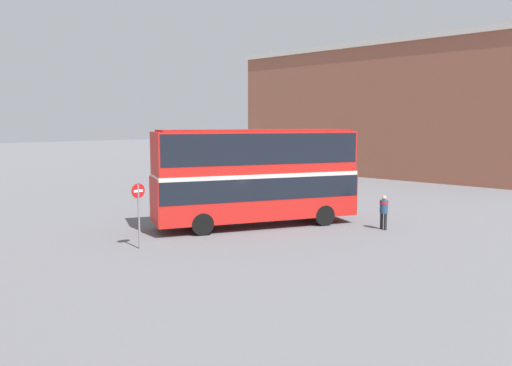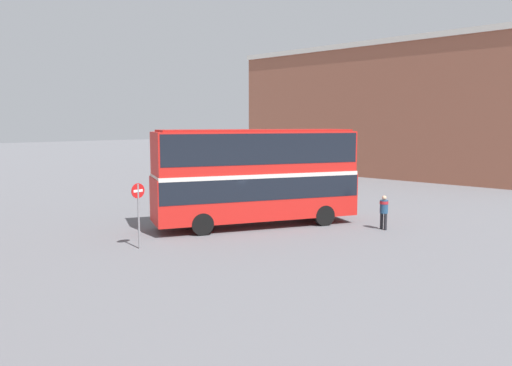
# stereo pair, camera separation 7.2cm
# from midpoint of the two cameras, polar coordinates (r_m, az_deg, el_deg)

# --- Properties ---
(ground_plane) EXTENTS (240.00, 240.00, 0.00)m
(ground_plane) POSITION_cam_midpoint_polar(r_m,az_deg,el_deg) (25.53, -1.71, -4.94)
(ground_plane) COLOR slate
(building_row_right) EXTENTS (8.89, 30.89, 12.90)m
(building_row_right) POSITION_cam_midpoint_polar(r_m,az_deg,el_deg) (52.81, 14.55, 8.00)
(building_row_right) COLOR #935642
(building_row_right) RESTS_ON ground_plane
(double_decker_bus) EXTENTS (10.37, 6.89, 4.90)m
(double_decker_bus) POSITION_cam_midpoint_polar(r_m,az_deg,el_deg) (25.15, -0.08, 1.35)
(double_decker_bus) COLOR red
(double_decker_bus) RESTS_ON ground_plane
(pedestrian_foreground) EXTENTS (0.51, 0.51, 1.69)m
(pedestrian_foreground) POSITION_cam_midpoint_polar(r_m,az_deg,el_deg) (25.31, 14.32, -2.87)
(pedestrian_foreground) COLOR #232328
(pedestrian_foreground) RESTS_ON ground_plane
(parked_car_kerb_near) EXTENTS (4.46, 2.29, 1.57)m
(parked_car_kerb_near) POSITION_cam_midpoint_polar(r_m,az_deg,el_deg) (36.27, 2.35, -0.14)
(parked_car_kerb_near) COLOR silver
(parked_car_kerb_near) RESTS_ON ground_plane
(no_entry_sign) EXTENTS (0.62, 0.08, 2.76)m
(no_entry_sign) POSITION_cam_midpoint_polar(r_m,az_deg,el_deg) (21.21, -13.36, -2.49)
(no_entry_sign) COLOR gray
(no_entry_sign) RESTS_ON ground_plane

